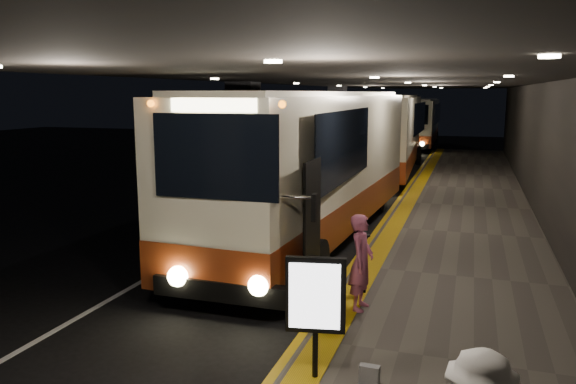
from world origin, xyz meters
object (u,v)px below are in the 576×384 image
Objects in this scene: stanchion_post at (365,265)px; coach_second at (389,137)px; info_sign at (315,298)px; passenger_boarding at (361,262)px; coach_third at (420,124)px; coach_main at (314,171)px; bag_polka at (369,377)px.

coach_second is at bearing 96.79° from stanchion_post.
passenger_boarding is at bearing 76.39° from info_sign.
coach_second is 7.14× the size of info_sign.
coach_third is at bearing 7.01° from passenger_boarding.
coach_main is 1.04× the size of coach_second.
stanchion_post is at bearing -59.72° from coach_main.
coach_third is at bearing 81.90° from info_sign.
coach_main is at bearing -93.31° from coach_second.
info_sign is (2.13, -21.75, -0.54)m from coach_second.
stanchion_post is at bearing -86.00° from coach_second.
coach_third is at bearing 94.19° from bag_polka.
bag_polka is at bearing -66.50° from coach_main.
bag_polka is at bearing -163.13° from passenger_boarding.
coach_third is at bearing 86.61° from coach_second.
info_sign reaches higher than stanchion_post.
stanchion_post is at bearing -87.79° from coach_third.
passenger_boarding is 1.51× the size of stanchion_post.
coach_main reaches higher than info_sign.
coach_main is 8.71m from bag_polka.
coach_main reaches higher than passenger_boarding.
bag_polka is at bearing -85.21° from coach_second.
coach_second is 38.04× the size of bag_polka.
coach_third is 9.60× the size of stanchion_post.
bag_polka is at bearing -87.00° from coach_third.
coach_third is 37.39m from info_sign.
info_sign is at bearing -87.21° from coach_second.
bag_polka is (0.66, -2.78, -0.73)m from passenger_boarding.
passenger_boarding is 0.88m from stanchion_post.
info_sign is (1.96, -37.34, -0.38)m from coach_third.
bag_polka is (2.74, -37.39, -1.39)m from coach_third.
coach_main is 13.80m from coach_second.
coach_third reaches higher than bag_polka.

